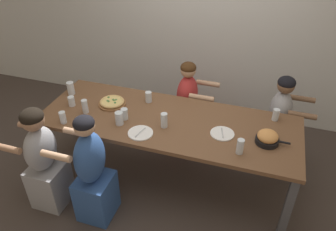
# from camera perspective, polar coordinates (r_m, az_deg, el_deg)

# --- Properties ---
(ground_plane) EXTENTS (18.00, 18.00, 0.00)m
(ground_plane) POSITION_cam_1_polar(r_m,az_deg,el_deg) (3.77, 0.00, -10.51)
(ground_plane) COLOR #423833
(ground_plane) RESTS_ON ground
(dining_table) EXTENTS (2.58, 0.94, 0.78)m
(dining_table) POSITION_cam_1_polar(r_m,az_deg,el_deg) (3.30, 0.00, -1.73)
(dining_table) COLOR brown
(dining_table) RESTS_ON ground
(pizza_board_main) EXTENTS (0.29, 0.29, 0.05)m
(pizza_board_main) POSITION_cam_1_polar(r_m,az_deg,el_deg) (3.54, -9.71, 2.26)
(pizza_board_main) COLOR brown
(pizza_board_main) RESTS_ON dining_table
(skillet_bowl) EXTENTS (0.31, 0.21, 0.12)m
(skillet_bowl) POSITION_cam_1_polar(r_m,az_deg,el_deg) (3.07, 16.96, -3.74)
(skillet_bowl) COLOR black
(skillet_bowl) RESTS_ON dining_table
(empty_plate_a) EXTENTS (0.24, 0.24, 0.02)m
(empty_plate_a) POSITION_cam_1_polar(r_m,az_deg,el_deg) (3.09, -4.82, -3.06)
(empty_plate_a) COLOR white
(empty_plate_a) RESTS_ON dining_table
(empty_plate_b) EXTENTS (0.23, 0.23, 0.02)m
(empty_plate_b) POSITION_cam_1_polar(r_m,az_deg,el_deg) (3.11, 9.43, -3.13)
(empty_plate_b) COLOR white
(empty_plate_b) RESTS_ON dining_table
(drinking_glass_a) EXTENTS (0.06, 0.06, 0.12)m
(drinking_glass_a) POSITION_cam_1_polar(r_m,az_deg,el_deg) (3.35, -17.83, -0.42)
(drinking_glass_a) COLOR silver
(drinking_glass_a) RESTS_ON dining_table
(drinking_glass_b) EXTENTS (0.08, 0.08, 0.13)m
(drinking_glass_b) POSITION_cam_1_polar(r_m,az_deg,el_deg) (3.21, -8.49, -0.61)
(drinking_glass_b) COLOR silver
(drinking_glass_b) RESTS_ON dining_table
(drinking_glass_c) EXTENTS (0.07, 0.07, 0.15)m
(drinking_glass_c) POSITION_cam_1_polar(r_m,az_deg,el_deg) (3.13, -0.68, -0.96)
(drinking_glass_c) COLOR silver
(drinking_glass_c) RESTS_ON dining_table
(drinking_glass_d) EXTENTS (0.07, 0.07, 0.11)m
(drinking_glass_d) POSITION_cam_1_polar(r_m,az_deg,el_deg) (3.61, -16.44, 2.32)
(drinking_glass_d) COLOR silver
(drinking_glass_d) RESTS_ON dining_table
(drinking_glass_e) EXTENTS (0.07, 0.07, 0.12)m
(drinking_glass_e) POSITION_cam_1_polar(r_m,az_deg,el_deg) (3.40, 18.27, 0.14)
(drinking_glass_e) COLOR silver
(drinking_glass_e) RESTS_ON dining_table
(drinking_glass_f) EXTENTS (0.06, 0.06, 0.15)m
(drinking_glass_f) POSITION_cam_1_polar(r_m,az_deg,el_deg) (3.44, -14.27, 1.56)
(drinking_glass_f) COLOR silver
(drinking_glass_f) RESTS_ON dining_table
(drinking_glass_g) EXTENTS (0.08, 0.08, 0.14)m
(drinking_glass_g) POSITION_cam_1_polar(r_m,az_deg,el_deg) (3.82, -16.56, 4.47)
(drinking_glass_g) COLOR silver
(drinking_glass_g) RESTS_ON dining_table
(drinking_glass_h) EXTENTS (0.07, 0.07, 0.12)m
(drinking_glass_h) POSITION_cam_1_polar(r_m,az_deg,el_deg) (3.28, -7.59, 0.18)
(drinking_glass_h) COLOR silver
(drinking_glass_h) RESTS_ON dining_table
(drinking_glass_i) EXTENTS (0.06, 0.06, 0.14)m
(drinking_glass_i) POSITION_cam_1_polar(r_m,az_deg,el_deg) (2.89, 12.43, -5.43)
(drinking_glass_i) COLOR silver
(drinking_glass_i) RESTS_ON dining_table
(drinking_glass_j) EXTENTS (0.07, 0.07, 0.12)m
(drinking_glass_j) POSITION_cam_1_polar(r_m,az_deg,el_deg) (3.53, -3.41, 3.14)
(drinking_glass_j) COLOR silver
(drinking_glass_j) RESTS_ON dining_table
(diner_near_midleft) EXTENTS (0.51, 0.40, 1.16)m
(diner_near_midleft) POSITION_cam_1_polar(r_m,az_deg,el_deg) (3.12, -13.03, -9.88)
(diner_near_midleft) COLOR #2D5193
(diner_near_midleft) RESTS_ON ground
(diner_far_center) EXTENTS (0.51, 0.40, 1.10)m
(diner_far_center) POSITION_cam_1_polar(r_m,az_deg,el_deg) (3.97, 3.34, 1.28)
(diner_far_center) COLOR #B22D2D
(diner_far_center) RESTS_ON ground
(diner_near_left) EXTENTS (0.51, 0.40, 1.13)m
(diner_near_left) POSITION_cam_1_polar(r_m,az_deg,el_deg) (3.38, -20.77, -7.60)
(diner_near_left) COLOR #99999E
(diner_near_left) RESTS_ON ground
(diner_far_right) EXTENTS (0.51, 0.40, 1.09)m
(diner_far_right) POSITION_cam_1_polar(r_m,az_deg,el_deg) (3.90, 18.54, -1.42)
(diner_far_right) COLOR #99999E
(diner_far_right) RESTS_ON ground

